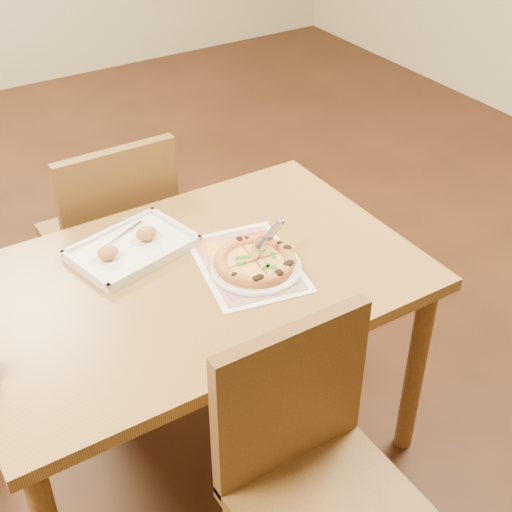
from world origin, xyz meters
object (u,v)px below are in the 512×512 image
dining_table (192,299)px  chair_near (311,455)px  chair_far (114,224)px  appetizer_tray (132,248)px  pizza (255,261)px  menu (247,264)px  pizza_cutter (267,239)px  plate (256,268)px

dining_table → chair_near: chair_near is taller
chair_far → appetizer_tray: 0.45m
chair_near → pizza: 0.59m
chair_near → menu: bearing=73.4°
pizza_cutter → dining_table: bearing=148.5°
plate → menu: size_ratio=0.68×
pizza → pizza_cutter: bearing=15.5°
pizza_cutter → chair_far: bearing=91.0°
menu → pizza_cutter: bearing=-14.4°
plate → pizza_cutter: (0.05, 0.02, 0.07)m
appetizer_tray → menu: appetizer_tray is taller
chair_near → appetizer_tray: (-0.09, 0.80, 0.17)m
pizza → dining_table: bearing=158.8°
plate → pizza: (0.00, 0.01, 0.02)m
chair_near → chair_far: 1.20m
chair_far → appetizer_tray: (-0.09, -0.41, 0.17)m
chair_near → pizza_cutter: (0.22, 0.55, 0.23)m
dining_table → plate: bearing=-23.5°
appetizer_tray → chair_far: bearing=77.1°
chair_near → appetizer_tray: chair_near is taller
pizza → appetizer_tray: 0.38m
appetizer_tray → dining_table: bearing=-64.8°
chair_near → chair_far: bearing=90.0°
chair_near → pizza_cutter: 0.64m
pizza_cutter → appetizer_tray: size_ratio=0.35×
plate → pizza_cutter: bearing=23.2°
dining_table → pizza: pizza is taller
pizza_cutter → chair_near: bearing=-130.1°
chair_far → plate: bearing=104.4°
dining_table → appetizer_tray: 0.24m
appetizer_tray → pizza: bearing=-44.7°
chair_near → plate: size_ratio=1.79×
dining_table → menu: 0.19m
dining_table → plate: 0.21m
dining_table → menu: bearing=-13.4°
dining_table → pizza_cutter: size_ratio=9.53×
chair_far → pizza: 0.72m
appetizer_tray → menu: bearing=-42.3°
dining_table → chair_near: size_ratio=2.77×
pizza → pizza_cutter: 0.07m
plate → dining_table: bearing=156.5°
menu → dining_table: bearing=166.6°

